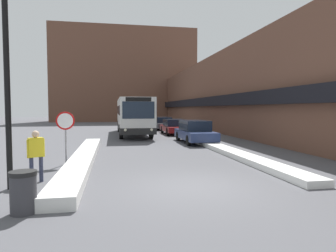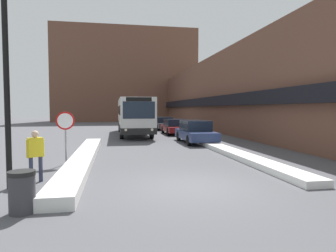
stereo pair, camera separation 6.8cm
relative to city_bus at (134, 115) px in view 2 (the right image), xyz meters
The scene contains 13 objects.
ground_plane 18.39m from the city_bus, 88.32° to the right, with size 160.00×160.00×0.00m, color #515156.
building_row_right 12.14m from the city_bus, 28.50° to the left, with size 5.50×60.00×7.69m.
building_backdrop_far 31.30m from the city_bus, 88.99° to the left, with size 26.00×8.00×16.97m.
snow_bank_left 13.66m from the city_bus, 103.04° to the right, with size 0.90×13.35×0.34m.
snow_bank_right 13.81m from the city_bus, 72.45° to the right, with size 0.90×12.23×0.24m.
city_bus is the anchor object (origin of this frame).
parked_car_front 8.06m from the city_bus, 62.16° to the right, with size 1.90×4.84×1.52m.
parked_car_middle 3.88m from the city_bus, ahead, with size 1.94×4.69×1.36m.
parked_car_back 7.28m from the city_bus, 58.74° to the left, with size 1.89×4.79×1.38m.
stop_sign 14.30m from the city_bus, 105.10° to the right, with size 0.76×0.08×2.21m.
street_lamp 18.25m from the city_bus, 104.28° to the right, with size 1.46×0.36×6.74m.
pedestrian 17.37m from the city_bus, 103.92° to the right, with size 0.48×0.38×1.64m.
trash_bin 20.17m from the city_bus, 100.75° to the right, with size 0.59×0.59×0.95m.
Camera 2 is at (-2.26, -8.51, 2.33)m, focal length 32.00 mm.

